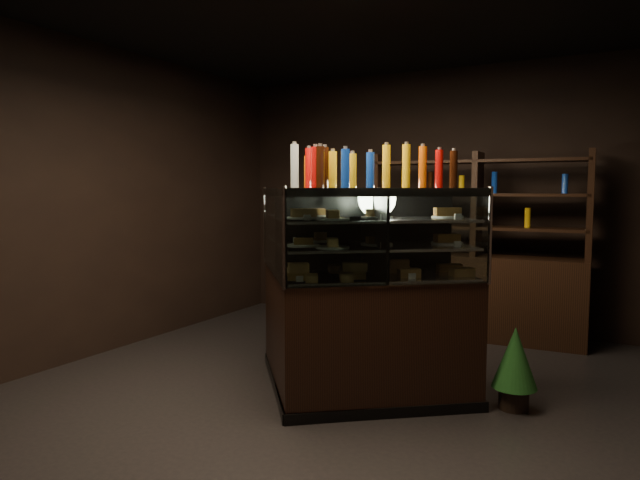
# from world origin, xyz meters

# --- Properties ---
(ground) EXTENTS (5.00, 5.00, 0.00)m
(ground) POSITION_xyz_m (0.00, 0.00, 0.00)
(ground) COLOR black
(ground) RESTS_ON ground
(room_shell) EXTENTS (5.02, 5.02, 3.01)m
(room_shell) POSITION_xyz_m (0.00, 0.00, 1.94)
(room_shell) COLOR black
(room_shell) RESTS_ON ground
(display_case) EXTENTS (2.11, 1.63, 1.63)m
(display_case) POSITION_xyz_m (0.10, -0.14, 0.54)
(display_case) COLOR black
(display_case) RESTS_ON ground
(food_display) EXTENTS (1.64, 1.15, 0.49)m
(food_display) POSITION_xyz_m (0.10, -0.15, 1.23)
(food_display) COLOR #CE884A
(food_display) RESTS_ON display_case
(bottles_top) EXTENTS (1.46, 1.01, 0.30)m
(bottles_top) POSITION_xyz_m (0.10, -0.14, 1.76)
(bottles_top) COLOR #B20C0A
(bottles_top) RESTS_ON display_case
(potted_conifer) EXTENTS (0.32, 0.32, 0.69)m
(potted_conifer) POSITION_xyz_m (1.33, 0.14, 0.40)
(potted_conifer) COLOR black
(potted_conifer) RESTS_ON ground
(back_shelving) EXTENTS (2.26, 0.50, 2.00)m
(back_shelving) POSITION_xyz_m (0.59, 2.05, 0.61)
(back_shelving) COLOR black
(back_shelving) RESTS_ON ground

